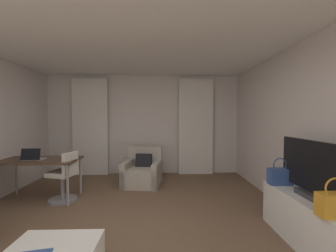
{
  "coord_description": "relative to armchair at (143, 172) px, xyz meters",
  "views": [
    {
      "loc": [
        0.48,
        -2.63,
        1.5
      ],
      "look_at": [
        0.6,
        1.36,
        1.33
      ],
      "focal_mm": 22.65,
      "sensor_mm": 36.0,
      "label": 1
    }
  ],
  "objects": [
    {
      "name": "curtain_right_panel",
      "position": [
        1.32,
        0.82,
        0.99
      ],
      "size": [
        0.9,
        0.06,
        2.5
      ],
      "color": "silver",
      "rests_on": "ground"
    },
    {
      "name": "handbag_primary",
      "position": [
        2.06,
        -1.88,
        0.43
      ],
      "size": [
        0.3,
        0.14,
        0.37
      ],
      "color": "#335193",
      "rests_on": "tv_console"
    },
    {
      "name": "tv_flatscreen",
      "position": [
        2.16,
        -2.36,
        0.62
      ],
      "size": [
        0.2,
        1.1,
        0.66
      ],
      "color": "#333338",
      "rests_on": "tv_console"
    },
    {
      "name": "curtain_left_panel",
      "position": [
        -1.43,
        0.82,
        0.99
      ],
      "size": [
        0.9,
        0.06,
        2.5
      ],
      "color": "silver",
      "rests_on": "ground"
    },
    {
      "name": "ceiling",
      "position": [
        -0.05,
        -2.08,
        2.37
      ],
      "size": [
        5.12,
        6.12,
        0.06
      ],
      "primitive_type": "cube",
      "color": "white",
      "rests_on": "wall_left"
    },
    {
      "name": "ground_plane",
      "position": [
        -0.05,
        -2.08,
        -0.26
      ],
      "size": [
        12.0,
        12.0,
        0.0
      ],
      "primitive_type": "plane",
      "color": "brown"
    },
    {
      "name": "handbag_secondary",
      "position": [
        2.03,
        -2.83,
        0.43
      ],
      "size": [
        0.3,
        0.14,
        0.37
      ],
      "color": "orange",
      "rests_on": "tv_console"
    },
    {
      "name": "armchair",
      "position": [
        0.0,
        0.0,
        0.0
      ],
      "size": [
        0.89,
        0.94,
        0.8
      ],
      "color": "#B2A899",
      "rests_on": "ground"
    },
    {
      "name": "tv_console",
      "position": [
        2.16,
        -2.36,
        0.02
      ],
      "size": [
        0.49,
        1.3,
        0.57
      ],
      "color": "white",
      "rests_on": "ground"
    },
    {
      "name": "laptop",
      "position": [
        -1.84,
        -0.94,
        0.52
      ],
      "size": [
        0.33,
        0.25,
        0.22
      ],
      "color": "#ADADB2",
      "rests_on": "desk"
    },
    {
      "name": "wall_window",
      "position": [
        -0.05,
        0.95,
        1.04
      ],
      "size": [
        5.12,
        0.06,
        2.6
      ],
      "color": "silver",
      "rests_on": "ground"
    },
    {
      "name": "desk",
      "position": [
        -1.78,
        -0.85,
        0.42
      ],
      "size": [
        1.33,
        0.67,
        0.74
      ],
      "color": "#4C3828",
      "rests_on": "ground"
    },
    {
      "name": "wall_right",
      "position": [
        2.48,
        -2.08,
        1.04
      ],
      "size": [
        0.06,
        6.12,
        2.6
      ],
      "color": "silver",
      "rests_on": "ground"
    },
    {
      "name": "desk_chair",
      "position": [
        -1.31,
        -0.94,
        0.13
      ],
      "size": [
        0.49,
        0.49,
        0.88
      ],
      "color": "gray",
      "rests_on": "ground"
    }
  ]
}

